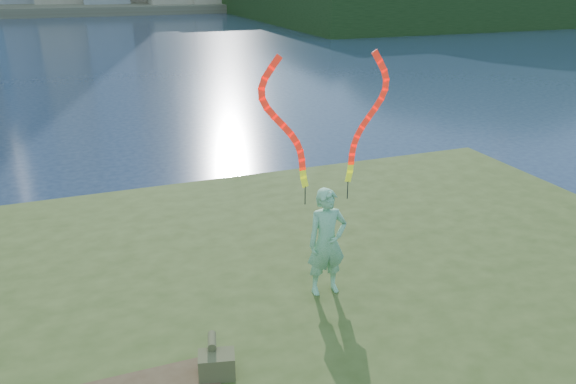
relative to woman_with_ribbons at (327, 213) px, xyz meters
name	(u,v)px	position (x,y,z in m)	size (l,w,h in m)	color
ground	(223,327)	(-1.58, 0.70, -2.19)	(320.00, 320.00, 0.00)	#1A2741
far_shore	(77,5)	(-1.58, 95.70, -1.59)	(320.00, 40.00, 1.20)	#4F4A3A
wooded_hill	(518,12)	(57.99, 60.66, -2.04)	(78.00, 50.00, 63.00)	black
woman_with_ribbons	(327,213)	(0.00, 0.00, 0.00)	(2.12, 0.45, 4.16)	#1B7F3C
canvas_bag	(216,363)	(-2.18, -1.42, -1.21)	(0.53, 0.59, 0.45)	#4B512D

